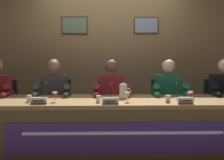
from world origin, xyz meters
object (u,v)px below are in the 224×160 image
object	(u,v)px
conference_table	(112,118)
panelist_left	(54,95)
chair_far_left	(2,111)
microphone_left	(44,94)
water_cup_left	(29,99)
chair_center	(111,110)
nameplate_left	(39,101)
chair_left	(57,111)
microphone_right	(179,94)
panelist_center	(111,95)
nameplate_right	(186,100)
chair_right	(165,110)
juice_glass_right	(190,94)
microphone_center	(111,94)
juice_glass_center	(128,95)
water_cup_center	(99,99)
panelist_right	(169,95)
juice_glass_left	(55,95)
water_cup_right	(168,99)
water_pitcher_central	(123,91)
nameplate_center	(110,101)
chair_far_right	(219,110)

from	to	relation	value
conference_table	panelist_left	distance (m)	0.99
chair_far_left	microphone_left	distance (m)	1.05
water_cup_left	chair_center	distance (m)	1.30
nameplate_left	chair_left	bearing A→B (deg)	87.66
microphone_right	chair_left	bearing A→B (deg)	158.78
panelist_center	nameplate_right	size ratio (longest dim) A/B	6.69
chair_far_left	panelist_left	world-z (taller)	panelist_left
microphone_left	chair_right	world-z (taller)	microphone_left
microphone_left	juice_glass_right	size ratio (longest dim) A/B	1.74
microphone_center	conference_table	bearing A→B (deg)	-79.55
nameplate_left	juice_glass_center	distance (m)	1.06
panelist_center	juice_glass_center	world-z (taller)	panelist_center
panelist_center	water_cup_center	world-z (taller)	panelist_center
chair_far_left	panelist_center	bearing A→B (deg)	-6.87
chair_far_left	microphone_right	bearing A→B (deg)	-14.55
juice_glass_center	panelist_right	world-z (taller)	panelist_right
microphone_right	microphone_center	bearing A→B (deg)	179.12
conference_table	water_cup_left	xyz separation A→B (m)	(-1.01, -0.05, 0.25)
juice_glass_center	microphone_center	size ratio (longest dim) A/B	0.57
panelist_left	juice_glass_left	bearing A→B (deg)	-76.71
water_cup_center	water_cup_right	xyz separation A→B (m)	(0.84, -0.00, 0.00)
juice_glass_left	panelist_left	bearing A→B (deg)	103.29
microphone_left	water_pitcher_central	distance (m)	1.01
juice_glass_left	juice_glass_center	size ratio (longest dim) A/B	1.00
conference_table	juice_glass_right	bearing A→B (deg)	-2.68
water_cup_right	chair_center	bearing A→B (deg)	130.08
water_pitcher_central	panelist_left	bearing A→B (deg)	161.27
chair_far_left	juice_glass_center	distance (m)	2.03
nameplate_left	water_cup_left	world-z (taller)	water_cup_left
juice_glass_left	juice_glass_center	bearing A→B (deg)	-0.96
chair_far_left	water_pitcher_central	distance (m)	1.92
nameplate_center	water_pitcher_central	world-z (taller)	water_pitcher_central
microphone_right	panelist_left	bearing A→B (deg)	164.95
nameplate_left	microphone_center	world-z (taller)	microphone_center
chair_center	water_cup_right	size ratio (longest dim) A/B	10.68
panelist_center	microphone_center	world-z (taller)	panelist_center
chair_far_right	water_pitcher_central	world-z (taller)	water_pitcher_central
chair_far_left	chair_left	size ratio (longest dim) A/B	1.00
chair_center	panelist_center	size ratio (longest dim) A/B	0.73
water_cup_left	nameplate_right	bearing A→B (deg)	-4.17
nameplate_left	water_cup_left	xyz separation A→B (m)	(-0.14, 0.11, -0.00)
microphone_left	nameplate_center	xyz separation A→B (m)	(0.84, -0.30, -0.03)
juice_glass_right	water_pitcher_central	distance (m)	0.84
juice_glass_left	nameplate_right	size ratio (longest dim) A/B	0.67
nameplate_center	water_cup_left	bearing A→B (deg)	172.24
nameplate_left	chair_far_right	distance (m)	2.69
chair_left	juice_glass_right	distance (m)	1.98
panelist_center	panelist_right	bearing A→B (deg)	0.00
chair_left	panelist_right	distance (m)	1.69
chair_center	water_cup_center	xyz separation A→B (m)	(-0.17, -0.80, 0.32)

